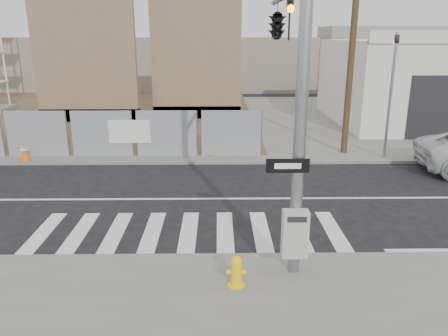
{
  "coord_description": "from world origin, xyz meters",
  "views": [
    {
      "loc": [
        0.82,
        -13.52,
        5.18
      ],
      "look_at": [
        0.99,
        -1.09,
        1.4
      ],
      "focal_mm": 35.0,
      "sensor_mm": 36.0,
      "label": 1
    }
  ],
  "objects_px": {
    "traffic_cone_c": "(24,152)",
    "auto_shop": "(436,81)",
    "signal_pole": "(283,52)",
    "fire_hydrant": "(236,271)",
    "traffic_cone_d": "(212,147)"
  },
  "relations": [
    {
      "from": "signal_pole",
      "to": "fire_hydrant",
      "type": "distance_m",
      "value": 5.65
    },
    {
      "from": "auto_shop",
      "to": "traffic_cone_d",
      "type": "distance_m",
      "value": 15.69
    },
    {
      "from": "traffic_cone_c",
      "to": "auto_shop",
      "type": "bearing_deg",
      "value": 22.33
    },
    {
      "from": "traffic_cone_c",
      "to": "fire_hydrant",
      "type": "bearing_deg",
      "value": -48.72
    },
    {
      "from": "signal_pole",
      "to": "fire_hydrant",
      "type": "bearing_deg",
      "value": -111.02
    },
    {
      "from": "signal_pole",
      "to": "traffic_cone_c",
      "type": "xyz_separation_m",
      "value": [
        -9.79,
        6.27,
        -4.28
      ]
    },
    {
      "from": "signal_pole",
      "to": "auto_shop",
      "type": "bearing_deg",
      "value": 52.54
    },
    {
      "from": "auto_shop",
      "to": "traffic_cone_c",
      "type": "height_order",
      "value": "auto_shop"
    },
    {
      "from": "auto_shop",
      "to": "traffic_cone_c",
      "type": "relative_size",
      "value": 15.18
    },
    {
      "from": "signal_pole",
      "to": "traffic_cone_d",
      "type": "xyz_separation_m",
      "value": [
        -1.95,
        7.2,
        -4.31
      ]
    },
    {
      "from": "signal_pole",
      "to": "fire_hydrant",
      "type": "relative_size",
      "value": 10.1
    },
    {
      "from": "traffic_cone_c",
      "to": "traffic_cone_d",
      "type": "height_order",
      "value": "traffic_cone_c"
    },
    {
      "from": "fire_hydrant",
      "to": "traffic_cone_c",
      "type": "xyz_separation_m",
      "value": [
        -8.48,
        9.66,
        0.04
      ]
    },
    {
      "from": "traffic_cone_c",
      "to": "traffic_cone_d",
      "type": "xyz_separation_m",
      "value": [
        7.84,
        0.93,
        -0.04
      ]
    },
    {
      "from": "fire_hydrant",
      "to": "traffic_cone_d",
      "type": "bearing_deg",
      "value": 94.11
    }
  ]
}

